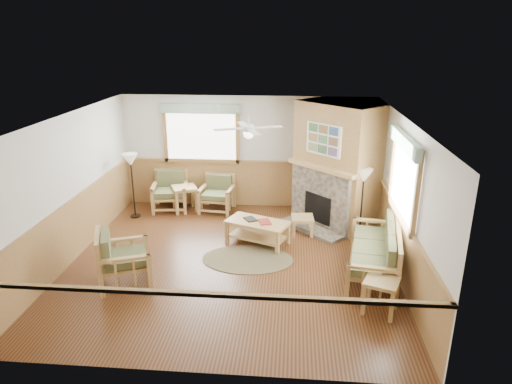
# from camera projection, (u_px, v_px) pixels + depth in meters

# --- Properties ---
(floor) EXTENTS (6.00, 6.00, 0.01)m
(floor) POSITION_uv_depth(u_px,v_px,m) (232.00, 261.00, 8.59)
(floor) COLOR #4D2B15
(floor) RESTS_ON ground
(ceiling) EXTENTS (6.00, 6.00, 0.01)m
(ceiling) POSITION_uv_depth(u_px,v_px,m) (229.00, 118.00, 7.70)
(ceiling) COLOR white
(ceiling) RESTS_ON floor
(wall_back) EXTENTS (6.00, 0.02, 2.70)m
(wall_back) POSITION_uv_depth(u_px,v_px,m) (247.00, 152.00, 10.97)
(wall_back) COLOR silver
(wall_back) RESTS_ON floor
(wall_front) EXTENTS (6.00, 0.02, 2.70)m
(wall_front) POSITION_uv_depth(u_px,v_px,m) (196.00, 279.00, 5.32)
(wall_front) COLOR silver
(wall_front) RESTS_ON floor
(wall_left) EXTENTS (0.02, 6.00, 2.70)m
(wall_left) POSITION_uv_depth(u_px,v_px,m) (69.00, 189.00, 8.38)
(wall_left) COLOR silver
(wall_left) RESTS_ON floor
(wall_right) EXTENTS (0.02, 6.00, 2.70)m
(wall_right) POSITION_uv_depth(u_px,v_px,m) (402.00, 198.00, 7.91)
(wall_right) COLOR silver
(wall_right) RESTS_ON floor
(wainscot) EXTENTS (6.00, 6.00, 1.10)m
(wainscot) POSITION_uv_depth(u_px,v_px,m) (231.00, 235.00, 8.41)
(wainscot) COLOR olive
(wainscot) RESTS_ON floor
(fireplace) EXTENTS (3.11, 3.11, 2.70)m
(fireplace) POSITION_uv_depth(u_px,v_px,m) (337.00, 165.00, 9.91)
(fireplace) COLOR olive
(fireplace) RESTS_ON floor
(window_back) EXTENTS (1.90, 0.16, 1.50)m
(window_back) POSITION_uv_depth(u_px,v_px,m) (200.00, 103.00, 10.63)
(window_back) COLOR white
(window_back) RESTS_ON wall_back
(window_right) EXTENTS (0.16, 1.90, 1.50)m
(window_right) POSITION_uv_depth(u_px,v_px,m) (410.00, 134.00, 7.34)
(window_right) COLOR white
(window_right) RESTS_ON wall_right
(ceiling_fan) EXTENTS (1.59, 1.59, 0.36)m
(ceiling_fan) POSITION_uv_depth(u_px,v_px,m) (248.00, 118.00, 7.97)
(ceiling_fan) COLOR white
(ceiling_fan) RESTS_ON ceiling
(sofa) EXTENTS (2.13, 1.15, 0.93)m
(sofa) POSITION_uv_depth(u_px,v_px,m) (373.00, 250.00, 7.99)
(sofa) COLOR tan
(sofa) RESTS_ON floor
(armchair_back_left) EXTENTS (0.93, 0.93, 0.92)m
(armchair_back_left) POSITION_uv_depth(u_px,v_px,m) (170.00, 191.00, 10.98)
(armchair_back_left) COLOR tan
(armchair_back_left) RESTS_ON floor
(armchair_back_right) EXTENTS (0.83, 0.83, 0.84)m
(armchair_back_right) POSITION_uv_depth(u_px,v_px,m) (217.00, 194.00, 10.90)
(armchair_back_right) COLOR tan
(armchair_back_right) RESTS_ON floor
(armchair_left) EXTENTS (1.09, 1.09, 0.95)m
(armchair_left) POSITION_uv_depth(u_px,v_px,m) (124.00, 257.00, 7.72)
(armchair_left) COLOR tan
(armchair_left) RESTS_ON floor
(coffee_table) EXTENTS (1.36, 1.02, 0.49)m
(coffee_table) POSITION_uv_depth(u_px,v_px,m) (257.00, 232.00, 9.24)
(coffee_table) COLOR tan
(coffee_table) RESTS_ON floor
(end_table_chairs) EXTENTS (0.71, 0.70, 0.61)m
(end_table_chairs) POSITION_uv_depth(u_px,v_px,m) (185.00, 199.00, 10.95)
(end_table_chairs) COLOR tan
(end_table_chairs) RESTS_ON floor
(end_table_sofa) EXTENTS (0.63, 0.62, 0.55)m
(end_table_sofa) POSITION_uv_depth(u_px,v_px,m) (380.00, 296.00, 6.95)
(end_table_sofa) COLOR tan
(end_table_sofa) RESTS_ON floor
(footstool) EXTENTS (0.48, 0.48, 0.39)m
(footstool) POSITION_uv_depth(u_px,v_px,m) (302.00, 225.00, 9.69)
(footstool) COLOR tan
(footstool) RESTS_ON floor
(braided_rug) EXTENTS (2.26, 2.26, 0.01)m
(braided_rug) POSITION_uv_depth(u_px,v_px,m) (248.00, 259.00, 8.65)
(braided_rug) COLOR brown
(braided_rug) RESTS_ON floor
(floor_lamp_left) EXTENTS (0.42, 0.42, 1.52)m
(floor_lamp_left) POSITION_uv_depth(u_px,v_px,m) (133.00, 186.00, 10.45)
(floor_lamp_left) COLOR black
(floor_lamp_left) RESTS_ON floor
(floor_lamp_right) EXTENTS (0.42, 0.42, 1.52)m
(floor_lamp_right) POSITION_uv_depth(u_px,v_px,m) (362.00, 204.00, 9.31)
(floor_lamp_right) COLOR black
(floor_lamp_right) RESTS_ON floor
(book_red) EXTENTS (0.30, 0.35, 0.03)m
(book_red) POSITION_uv_depth(u_px,v_px,m) (265.00, 221.00, 9.09)
(book_red) COLOR maroon
(book_red) RESTS_ON coffee_table
(book_dark) EXTENTS (0.31, 0.33, 0.02)m
(book_dark) POSITION_uv_depth(u_px,v_px,m) (250.00, 219.00, 9.23)
(book_dark) COLOR black
(book_dark) RESTS_ON coffee_table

